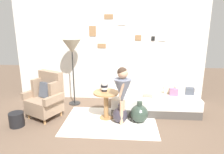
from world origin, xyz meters
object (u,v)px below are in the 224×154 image
(magazine_basket, at_px, (17,119))
(demijohn_near, at_px, (120,115))
(daybed, at_px, (154,103))
(side_table, at_px, (106,100))
(demijohn_far, at_px, (139,113))
(person_child, at_px, (123,88))
(book_on_daybed, at_px, (148,96))
(floor_lamp, at_px, (72,48))
(vase_striped, at_px, (104,87))
(armchair, at_px, (46,97))

(magazine_basket, bearing_deg, demijohn_near, 8.86)
(daybed, distance_m, side_table, 1.16)
(daybed, bearing_deg, demijohn_far, -123.70)
(person_child, height_order, demijohn_near, person_child)
(book_on_daybed, bearing_deg, floor_lamp, 166.10)
(magazine_basket, bearing_deg, daybed, 18.15)
(vase_striped, bearing_deg, magazine_basket, -162.36)
(side_table, bearing_deg, vase_striped, 127.51)
(floor_lamp, height_order, person_child, floor_lamp)
(armchair, distance_m, magazine_basket, 0.71)
(floor_lamp, distance_m, magazine_basket, 1.93)
(floor_lamp, bearing_deg, daybed, -9.20)
(demijohn_far, bearing_deg, armchair, 176.41)
(side_table, xyz_separation_m, person_child, (0.34, -0.23, 0.34))
(armchair, bearing_deg, magazine_basket, -131.90)
(side_table, xyz_separation_m, demijohn_far, (0.69, -0.12, -0.23))
(armchair, distance_m, vase_striped, 1.26)
(armchair, bearing_deg, daybed, 10.35)
(demijohn_near, distance_m, magazine_basket, 2.03)
(person_child, bearing_deg, vase_striped, 143.65)
(armchair, relative_size, magazine_basket, 3.46)
(daybed, bearing_deg, demijohn_near, -141.78)
(daybed, xyz_separation_m, book_on_daybed, (-0.17, -0.12, 0.22))
(daybed, bearing_deg, armchair, -169.65)
(book_on_daybed, bearing_deg, demijohn_near, -141.29)
(armchair, bearing_deg, floor_lamp, 61.18)
(armchair, distance_m, book_on_daybed, 2.19)
(demijohn_far, bearing_deg, side_table, 170.22)
(vase_striped, bearing_deg, demijohn_far, -13.35)
(vase_striped, height_order, demijohn_far, vase_striped)
(book_on_daybed, bearing_deg, person_child, -135.37)
(floor_lamp, xyz_separation_m, magazine_basket, (-0.84, -1.22, -1.25))
(magazine_basket, bearing_deg, armchair, 48.10)
(armchair, relative_size, person_child, 0.83)
(person_child, xyz_separation_m, magazine_basket, (-2.05, -0.25, -0.61))
(daybed, height_order, floor_lamp, floor_lamp)
(side_table, relative_size, demijohn_near, 1.49)
(vase_striped, relative_size, demijohn_far, 0.54)
(book_on_daybed, bearing_deg, magazine_basket, -163.23)
(armchair, bearing_deg, demijohn_near, -6.02)
(floor_lamp, xyz_separation_m, person_child, (1.22, -0.97, -0.64))
(daybed, xyz_separation_m, vase_striped, (-1.10, -0.38, 0.48))
(floor_lamp, height_order, demijohn_near, floor_lamp)
(daybed, xyz_separation_m, side_table, (-1.05, -0.43, 0.21))
(daybed, distance_m, magazine_basket, 2.91)
(side_table, bearing_deg, floor_lamp, 139.57)
(floor_lamp, bearing_deg, side_table, -40.43)
(magazine_basket, bearing_deg, book_on_daybed, 16.77)
(person_child, bearing_deg, armchair, 171.79)
(daybed, xyz_separation_m, demijohn_near, (-0.75, -0.59, -0.04))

